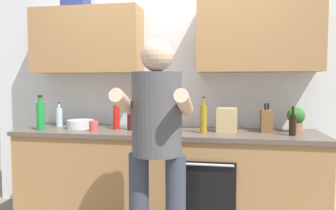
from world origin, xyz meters
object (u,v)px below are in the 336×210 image
(grocery_bag_crisps, at_px, (157,122))
(grocery_bag_bread, at_px, (227,120))
(bottle_wine, at_px, (130,118))
(bottle_hotsauce, at_px, (116,117))
(mixing_bowl, at_px, (80,124))
(person_standing, at_px, (157,138))
(potted_herb, at_px, (296,119))
(bottle_soy, at_px, (293,124))
(cup_ceramic, at_px, (94,126))
(knife_block, at_px, (266,121))
(bottle_soda, at_px, (41,115))
(bottle_water, at_px, (59,117))
(cup_coffee, at_px, (174,127))
(bottle_syrup, at_px, (144,114))
(bottle_oil, at_px, (204,119))
(cup_tea, at_px, (162,128))

(grocery_bag_crisps, bearing_deg, grocery_bag_bread, -2.21)
(bottle_wine, relative_size, grocery_bag_bread, 1.20)
(bottle_hotsauce, height_order, grocery_bag_bread, bottle_hotsauce)
(bottle_hotsauce, xyz_separation_m, mixing_bowl, (-0.37, -0.00, -0.08))
(person_standing, xyz_separation_m, potted_herb, (1.09, 0.92, 0.06))
(bottle_soy, relative_size, cup_ceramic, 2.71)
(bottle_soy, xyz_separation_m, knife_block, (-0.20, 0.16, 0.01))
(bottle_soda, xyz_separation_m, mixing_bowl, (0.32, 0.17, -0.10))
(person_standing, bearing_deg, cup_ceramic, 137.63)
(bottle_wine, xyz_separation_m, knife_block, (1.26, 0.10, -0.01))
(person_standing, relative_size, bottle_water, 6.57)
(mixing_bowl, distance_m, grocery_bag_bread, 1.43)
(cup_coffee, xyz_separation_m, potted_herb, (1.09, 0.19, 0.07))
(bottle_syrup, height_order, potted_herb, bottle_syrup)
(bottle_oil, xyz_separation_m, grocery_bag_crisps, (-0.45, 0.12, -0.06))
(bottle_soy, relative_size, bottle_water, 1.01)
(person_standing, height_order, cup_tea, person_standing)
(bottle_soy, distance_m, bottle_soda, 2.30)
(bottle_syrup, relative_size, bottle_wine, 1.24)
(bottle_soda, bearing_deg, bottle_oil, 3.17)
(bottle_soy, height_order, potted_herb, bottle_soy)
(bottle_soy, relative_size, bottle_hotsauce, 0.83)
(cup_ceramic, bearing_deg, cup_tea, -2.84)
(cup_coffee, distance_m, knife_block, 0.84)
(bottle_soy, height_order, bottle_oil, bottle_oil)
(bottle_syrup, distance_m, bottle_oil, 0.68)
(cup_tea, relative_size, potted_herb, 0.40)
(cup_tea, relative_size, grocery_bag_crisps, 0.43)
(bottle_soy, relative_size, cup_tea, 2.75)
(bottle_soy, relative_size, grocery_bag_crisps, 1.17)
(bottle_wine, xyz_separation_m, bottle_soda, (-0.85, -0.14, 0.03))
(person_standing, height_order, bottle_soy, person_standing)
(cup_coffee, bearing_deg, potted_herb, 9.78)
(cup_tea, bearing_deg, cup_coffee, 39.18)
(bottle_syrup, distance_m, cup_ceramic, 0.53)
(cup_tea, height_order, cup_ceramic, cup_ceramic)
(cup_ceramic, height_order, mixing_bowl, cup_ceramic)
(cup_coffee, bearing_deg, bottle_oil, 1.76)
(person_standing, bearing_deg, bottle_soy, 35.35)
(cup_coffee, bearing_deg, bottle_wine, 172.14)
(bottle_water, height_order, bottle_soda, bottle_soda)
(bottle_wine, relative_size, potted_herb, 1.15)
(bottle_soda, height_order, cup_tea, bottle_soda)
(bottle_water, bearing_deg, grocery_bag_crisps, -3.03)
(grocery_bag_crisps, bearing_deg, mixing_bowl, -177.83)
(bottle_soy, bearing_deg, bottle_water, 175.31)
(bottle_syrup, bearing_deg, bottle_hotsauce, -139.86)
(bottle_soy, bearing_deg, bottle_wine, 177.55)
(bottle_hotsauce, bearing_deg, potted_herb, 2.92)
(cup_ceramic, bearing_deg, knife_block, 7.65)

